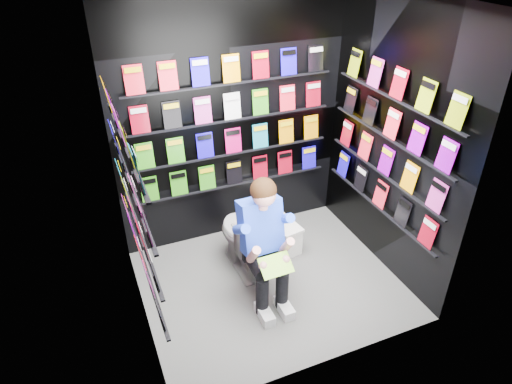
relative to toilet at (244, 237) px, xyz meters
name	(u,v)px	position (x,y,z in m)	size (l,w,h in m)	color
floor	(270,283)	(0.13, -0.34, -0.37)	(2.40, 2.40, 0.00)	#5F5F5D
wall_back	(232,123)	(0.13, 0.66, 0.93)	(2.40, 0.04, 2.60)	black
wall_front	(336,232)	(0.13, -1.34, 0.93)	(2.40, 0.04, 2.60)	black
wall_left	(126,196)	(-1.07, -0.34, 0.93)	(0.04, 2.00, 2.60)	black
wall_right	(392,143)	(1.33, -0.34, 0.93)	(0.04, 2.00, 2.60)	black
comics_back	(233,124)	(0.13, 0.63, 0.94)	(2.10, 0.06, 1.37)	#CE0D66
comics_left	(130,194)	(-1.04, -0.34, 0.94)	(0.06, 1.70, 1.37)	#CE0D66
comics_right	(389,143)	(1.30, -0.34, 0.94)	(0.06, 1.70, 1.37)	#CE0D66
toilet	(244,237)	(0.00, 0.00, 0.00)	(0.42, 0.75, 0.73)	white
longbox	(284,237)	(0.50, 0.12, -0.22)	(0.21, 0.39, 0.29)	white
longbox_lid	(284,225)	(0.50, 0.12, -0.06)	(0.23, 0.41, 0.03)	white
reader	(260,225)	(0.00, -0.38, 0.39)	(0.50, 0.73, 1.35)	blue
held_comic	(276,265)	(0.00, -0.73, 0.21)	(0.28, 0.01, 0.19)	green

